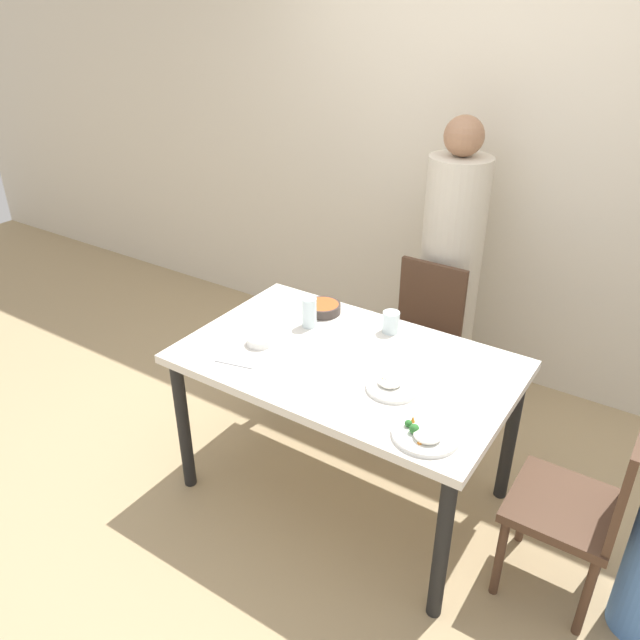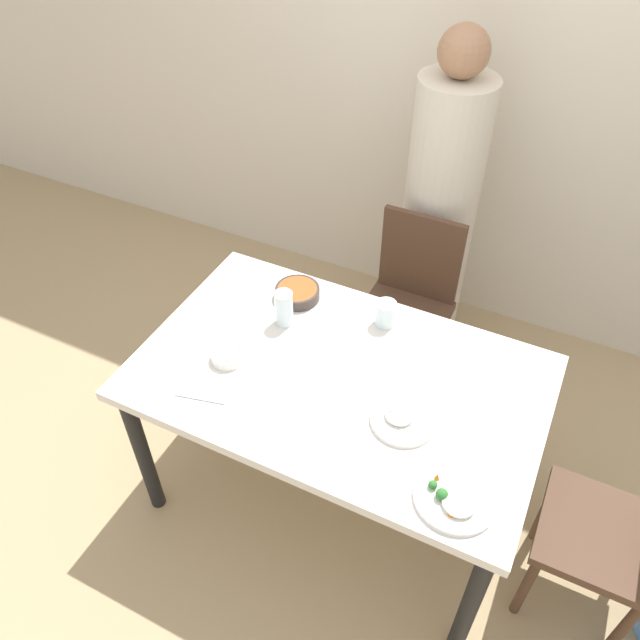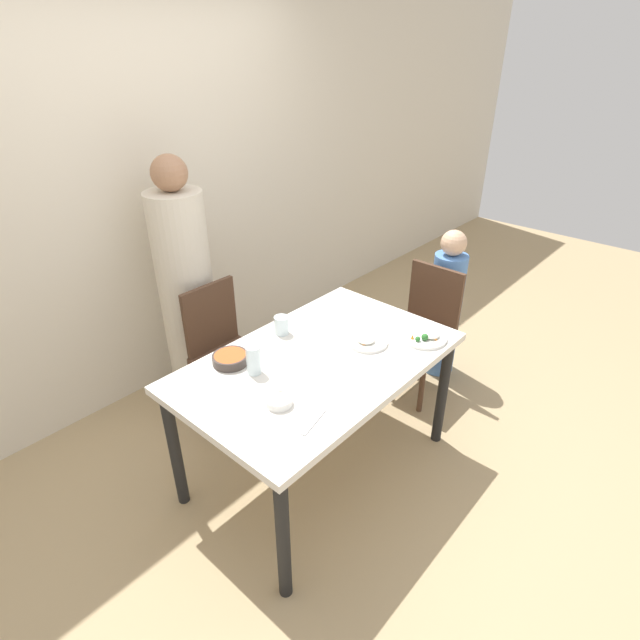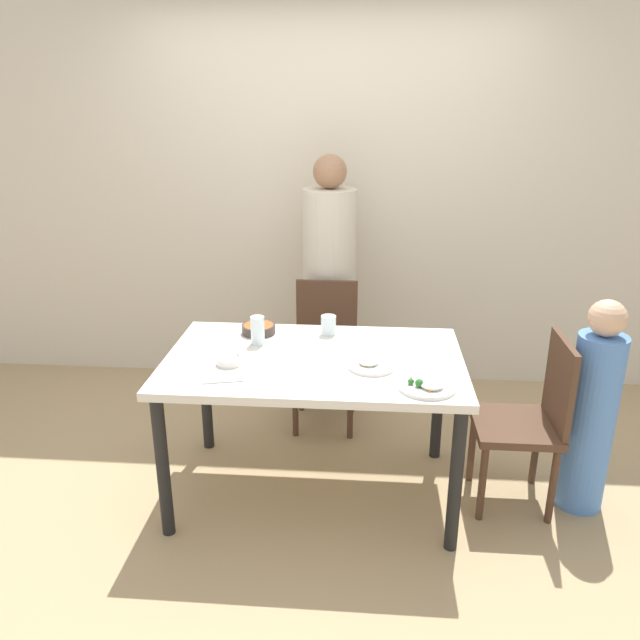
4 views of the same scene
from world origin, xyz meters
The scene contains 13 objects.
ground_plane centered at (0.00, 0.00, 0.00)m, with size 10.00×10.00×0.00m, color tan.
wall_back centered at (0.00, 1.48, 1.35)m, with size 10.00×0.06×2.70m.
dining_table centered at (0.00, 0.00, 0.68)m, with size 1.44×0.90×0.76m.
chair_adult_spot centered at (0.00, 0.79, 0.48)m, with size 0.40×0.40×0.88m.
chair_child_spot centered at (1.06, 0.00, 0.48)m, with size 0.40×0.40×0.88m.
person_adult centered at (0.00, 1.13, 0.75)m, with size 0.34×0.34×1.62m.
bowl_curry centered at (-0.32, 0.30, 0.79)m, with size 0.18×0.18×0.05m.
plate_rice_adult centered at (0.52, -0.30, 0.78)m, with size 0.25×0.25×0.06m.
plate_rice_child centered at (0.27, -0.10, 0.77)m, with size 0.22×0.22×0.05m.
bowl_rice_small centered at (-0.39, -0.11, 0.78)m, with size 0.12×0.12×0.04m.
glass_water_tall centered at (0.05, 0.32, 0.81)m, with size 0.08×0.08×0.10m.
glass_water_short centered at (-0.30, 0.15, 0.83)m, with size 0.07×0.07×0.15m.
fork_steel centered at (-0.38, -0.31, 0.76)m, with size 0.18×0.06×0.01m.
Camera 1 is at (1.18, -1.99, 2.21)m, focal length 35.00 mm.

